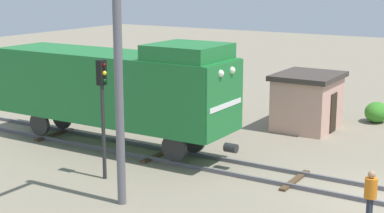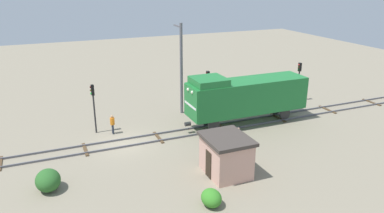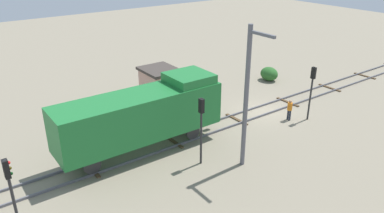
{
  "view_description": "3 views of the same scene",
  "coord_description": "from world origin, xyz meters",
  "views": [
    {
      "loc": [
        -19.29,
        -4.5,
        7.32
      ],
      "look_at": [
        -0.93,
        6.86,
        2.53
      ],
      "focal_mm": 55.0,
      "sensor_mm": 36.0,
      "label": 1
    },
    {
      "loc": [
        27.72,
        -5.54,
        12.88
      ],
      "look_at": [
        -0.61,
        6.33,
        2.16
      ],
      "focal_mm": 35.0,
      "sensor_mm": 36.0,
      "label": 2
    },
    {
      "loc": [
        -19.58,
        21.49,
        12.84
      ],
      "look_at": [
        -0.64,
        7.83,
        2.62
      ],
      "focal_mm": 35.0,
      "sensor_mm": 36.0,
      "label": 3
    }
  ],
  "objects": [
    {
      "name": "ground_plane",
      "position": [
        0.0,
        0.0,
        0.0
      ],
      "size": [
        108.29,
        108.29,
        0.0
      ],
      "primitive_type": "plane",
      "color": "gray"
    },
    {
      "name": "railway_track",
      "position": [
        0.0,
        0.0,
        0.07
      ],
      "size": [
        2.4,
        72.2,
        0.16
      ],
      "color": "#595960",
      "rests_on": "ground"
    },
    {
      "name": "locomotive",
      "position": [
        0.0,
        11.28,
        2.77
      ],
      "size": [
        2.9,
        11.6,
        4.6
      ],
      "color": "#1E7233",
      "rests_on": "railway_track"
    },
    {
      "name": "traffic_signal_near",
      "position": [
        -3.2,
        -1.64,
        2.99
      ],
      "size": [
        0.32,
        0.34,
        4.32
      ],
      "color": "#262628",
      "rests_on": "ground"
    },
    {
      "name": "traffic_signal_mid",
      "position": [
        -3.4,
        9.12,
        3.07
      ],
      "size": [
        0.32,
        0.34,
        4.43
      ],
      "color": "#262628",
      "rests_on": "ground"
    },
    {
      "name": "traffic_signal_far",
      "position": [
        -3.6,
        19.96,
        2.95
      ],
      "size": [
        0.32,
        0.34,
        4.25
      ],
      "color": "#262628",
      "rests_on": "ground"
    },
    {
      "name": "worker_near_track",
      "position": [
        -2.4,
        -0.33,
        1.0
      ],
      "size": [
        0.38,
        0.38,
        1.7
      ],
      "rotation": [
        0.0,
        0.0,
        1.12
      ],
      "color": "#262B38",
      "rests_on": "ground"
    },
    {
      "name": "worker_by_signal",
      "position": [
        4.2,
        8.24,
        1.0
      ],
      "size": [
        0.38,
        0.38,
        1.7
      ],
      "rotation": [
        0.0,
        0.0,
        6.09
      ],
      "color": "#262B38",
      "rests_on": "ground"
    },
    {
      "name": "catenary_mast",
      "position": [
        -5.06,
        7.05,
        4.67
      ],
      "size": [
        1.94,
        0.28,
        8.84
      ],
      "color": "#595960",
      "rests_on": "ground"
    },
    {
      "name": "relay_hut",
      "position": [
        7.5,
        5.44,
        1.39
      ],
      "size": [
        3.5,
        2.9,
        2.74
      ],
      "color": "#D19E8C",
      "rests_on": "ground"
    },
    {
      "name": "bush_near",
      "position": [
        5.05,
        -5.92,
        0.69
      ],
      "size": [
        1.9,
        1.55,
        1.38
      ],
      "primitive_type": "ellipsoid",
      "color": "#295E26",
      "rests_on": "ground"
    },
    {
      "name": "bush_mid",
      "position": [
        10.61,
        2.86,
        0.53
      ],
      "size": [
        1.45,
        1.18,
        1.05
      ],
      "primitive_type": "ellipsoid",
      "color": "#368226",
      "rests_on": "ground"
    }
  ]
}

